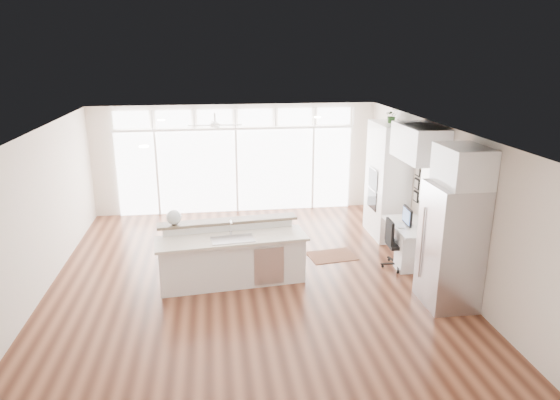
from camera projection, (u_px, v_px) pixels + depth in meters
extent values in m
cube|color=#472316|center=(250.00, 278.00, 9.07)|extent=(7.00, 8.00, 0.02)
cube|color=white|center=(247.00, 130.00, 8.28)|extent=(7.00, 8.00, 0.02)
cube|color=beige|center=(236.00, 159.00, 12.46)|extent=(7.00, 0.04, 2.70)
cube|color=beige|center=(279.00, 331.00, 4.88)|extent=(7.00, 0.04, 2.70)
cube|color=beige|center=(36.00, 216.00, 8.22)|extent=(0.04, 8.00, 2.70)
cube|color=beige|center=(439.00, 199.00, 9.13)|extent=(0.04, 8.00, 2.70)
cube|color=silver|center=(237.00, 171.00, 12.49)|extent=(5.80, 0.06, 2.08)
cube|color=silver|center=(235.00, 118.00, 12.11)|extent=(5.90, 0.06, 0.40)
cube|color=white|center=(431.00, 185.00, 9.35)|extent=(0.04, 0.85, 0.85)
cube|color=white|center=(215.00, 121.00, 10.93)|extent=(1.16, 1.16, 0.32)
cube|color=white|center=(246.00, 129.00, 8.48)|extent=(3.40, 3.00, 0.02)
cube|color=white|center=(388.00, 180.00, 10.82)|extent=(0.64, 1.20, 2.50)
cube|color=white|center=(409.00, 244.00, 9.65)|extent=(0.72, 1.30, 0.76)
cube|color=white|center=(420.00, 143.00, 9.08)|extent=(0.64, 1.30, 0.64)
cube|color=#BBBBC0|center=(451.00, 246.00, 7.90)|extent=(0.76, 0.90, 2.00)
cube|color=white|center=(463.00, 166.00, 7.53)|extent=(0.64, 0.90, 0.60)
cube|color=black|center=(417.00, 184.00, 9.98)|extent=(0.06, 0.22, 0.80)
cube|color=white|center=(232.00, 255.00, 8.74)|extent=(2.70, 1.25, 1.04)
cube|color=#3A1D12|center=(332.00, 256.00, 10.01)|extent=(0.99, 0.78, 0.01)
cube|color=black|center=(400.00, 244.00, 9.38)|extent=(0.51, 0.48, 0.94)
sphere|color=white|center=(174.00, 217.00, 8.71)|extent=(0.27, 0.27, 0.27)
cube|color=black|center=(408.00, 216.00, 9.47)|extent=(0.10, 0.45, 0.38)
cube|color=silver|center=(398.00, 225.00, 9.50)|extent=(0.13, 0.34, 0.02)
imported|color=#2B5524|center=(392.00, 117.00, 10.42)|extent=(0.30, 0.33, 0.24)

